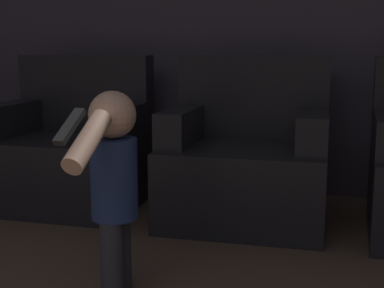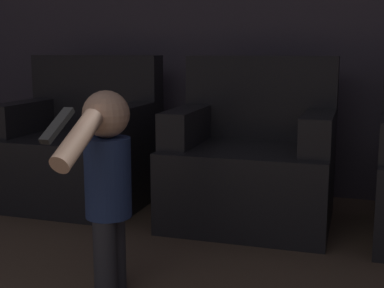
# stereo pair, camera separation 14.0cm
# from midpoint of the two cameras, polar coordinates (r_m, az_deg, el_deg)

# --- Properties ---
(wall_back) EXTENTS (8.40, 0.05, 2.60)m
(wall_back) POSITION_cam_midpoint_polar(r_m,az_deg,el_deg) (3.73, 7.29, 15.02)
(wall_back) COLOR #3D3842
(wall_back) RESTS_ON ground_plane
(armchair_left) EXTENTS (0.93, 0.80, 0.94)m
(armchair_left) POSITION_cam_midpoint_polar(r_m,az_deg,el_deg) (3.49, -10.72, -0.71)
(armchair_left) COLOR black
(armchair_left) RESTS_ON ground_plane
(armchair_middle) EXTENTS (0.94, 0.81, 0.94)m
(armchair_middle) POSITION_cam_midpoint_polar(r_m,az_deg,el_deg) (3.08, 7.68, -2.07)
(armchair_middle) COLOR black
(armchair_middle) RESTS_ON ground_plane
(person_toddler) EXTENTS (0.18, 0.57, 0.82)m
(person_toddler) POSITION_cam_midpoint_polar(r_m,az_deg,el_deg) (2.08, -7.18, -3.62)
(person_toddler) COLOR #28282D
(person_toddler) RESTS_ON ground_plane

